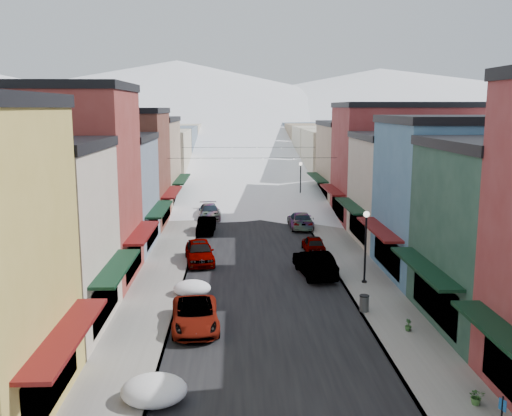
{
  "coord_description": "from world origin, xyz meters",
  "views": [
    {
      "loc": [
        -1.73,
        -14.97,
        10.99
      ],
      "look_at": [
        0.0,
        31.27,
        2.83
      ],
      "focal_mm": 40.0,
      "sensor_mm": 36.0,
      "label": 1
    }
  ],
  "objects": [
    {
      "name": "bldg_r_brick_far",
      "position": [
        14.19,
        39.0,
        5.76
      ],
      "size": [
        13.3,
        9.2,
        11.5
      ],
      "color": "maroon",
      "rests_on": "ground"
    },
    {
      "name": "car_silver_sedan",
      "position": [
        -4.3,
        24.78,
        0.83
      ],
      "size": [
        2.58,
        5.1,
        1.66
      ],
      "primitive_type": "imported",
      "rotation": [
        0.0,
        0.0,
        0.13
      ],
      "color": "#AFB0B8",
      "rests_on": "ground"
    },
    {
      "name": "bldg_r_blue",
      "position": [
        13.19,
        21.0,
        5.26
      ],
      "size": [
        11.3,
        9.2,
        10.5
      ],
      "color": "#3C6789",
      "rests_on": "ground"
    },
    {
      "name": "car_lane_white",
      "position": [
        1.91,
        67.48,
        0.7
      ],
      "size": [
        2.49,
        5.13,
        1.41
      ],
      "primitive_type": "imported",
      "rotation": [
        0.0,
        0.0,
        3.17
      ],
      "color": "silver",
      "rests_on": "ground"
    },
    {
      "name": "car_green_sedan",
      "position": [
        3.5,
        21.3,
        0.85
      ],
      "size": [
        2.49,
        5.36,
        1.7
      ],
      "primitive_type": "imported",
      "rotation": [
        0.0,
        0.0,
        3.28
      ],
      "color": "black",
      "rests_on": "ground"
    },
    {
      "name": "snow_pile_far",
      "position": [
        -4.28,
        41.86,
        0.47
      ],
      "size": [
        2.31,
        2.62,
        0.98
      ],
      "color": "white",
      "rests_on": "ground"
    },
    {
      "name": "snow_pile_near",
      "position": [
        -4.79,
        5.13,
        0.51
      ],
      "size": [
        2.51,
        2.75,
        1.06
      ],
      "color": "white",
      "rests_on": "ground"
    },
    {
      "name": "snow_pile_mid",
      "position": [
        -4.28,
        17.57,
        0.45
      ],
      "size": [
        2.22,
        2.57,
        0.94
      ],
      "color": "white",
      "rests_on": "ground"
    },
    {
      "name": "bldg_l_tan",
      "position": [
        -13.19,
        48.0,
        5.01
      ],
      "size": [
        11.3,
        11.2,
        10.0
      ],
      "color": "#9E8267",
      "rests_on": "ground"
    },
    {
      "name": "trash_can",
      "position": [
        5.2,
        14.13,
        0.61
      ],
      "size": [
        0.53,
        0.53,
        0.9
      ],
      "color": "#4F5254",
      "rests_on": "sidewalk_right"
    },
    {
      "name": "planter_near",
      "position": [
        7.17,
        4.24,
        0.47
      ],
      "size": [
        0.69,
        0.63,
        0.64
      ],
      "primitive_type": "imported",
      "rotation": [
        0.0,
        0.0,
        -0.26
      ],
      "color": "#3B6B30",
      "rests_on": "sidewalk_right"
    },
    {
      "name": "car_white_suv",
      "position": [
        -3.78,
        12.43,
        0.7
      ],
      "size": [
        2.74,
        5.19,
        1.39
      ],
      "primitive_type": "imported",
      "rotation": [
        0.0,
        0.0,
        0.09
      ],
      "color": "white",
      "rests_on": "ground"
    },
    {
      "name": "curb_left",
      "position": [
        -5.05,
        60.0,
        0.07
      ],
      "size": [
        0.1,
        160.0,
        0.15
      ],
      "primitive_type": "cube",
      "color": "slate",
      "rests_on": "ground"
    },
    {
      "name": "streetlamp_far",
      "position": [
        5.76,
        49.35,
        3.14
      ],
      "size": [
        0.39,
        0.39,
        4.75
      ],
      "color": "black",
      "rests_on": "sidewalk_right"
    },
    {
      "name": "car_dark_hatch",
      "position": [
        -4.3,
        34.64,
        0.69
      ],
      "size": [
        1.63,
        4.25,
        1.38
      ],
      "primitive_type": "imported",
      "rotation": [
        0.0,
        0.0,
        -0.04
      ],
      "color": "black",
      "rests_on": "ground"
    },
    {
      "name": "curb_right",
      "position": [
        5.05,
        60.0,
        0.07
      ],
      "size": [
        0.1,
        160.0,
        0.15
      ],
      "primitive_type": "cube",
      "color": "slate",
      "rests_on": "ground"
    },
    {
      "name": "bldg_l_cream",
      "position": [
        -13.19,
        12.5,
        4.76
      ],
      "size": [
        11.3,
        8.2,
        9.5
      ],
      "color": "beige",
      "rests_on": "ground"
    },
    {
      "name": "bldg_l_brick_far",
      "position": [
        -14.19,
        38.0,
        5.51
      ],
      "size": [
        13.3,
        9.2,
        11.0
      ],
      "color": "#5D2B1E",
      "rests_on": "ground"
    },
    {
      "name": "streetlamp_near",
      "position": [
        6.38,
        19.26,
        3.02
      ],
      "size": [
        0.38,
        0.38,
        4.56
      ],
      "color": "black",
      "rests_on": "sidewalk_right"
    },
    {
      "name": "car_black_sedan",
      "position": [
        4.3,
        36.44,
        0.75
      ],
      "size": [
        2.11,
        5.2,
        1.51
      ],
      "primitive_type": "imported",
      "rotation": [
        0.0,
        0.0,
        3.14
      ],
      "color": "black",
      "rests_on": "ground"
    },
    {
      "name": "sidewalk_left",
      "position": [
        -6.6,
        60.0,
        0.07
      ],
      "size": [
        3.2,
        160.0,
        0.15
      ],
      "primitive_type": "cube",
      "color": "gray",
      "rests_on": "ground"
    },
    {
      "name": "bldg_r_tan",
      "position": [
        13.19,
        49.0,
        4.76
      ],
      "size": [
        11.3,
        11.2,
        9.5
      ],
      "color": "#987D64",
      "rests_on": "ground"
    },
    {
      "name": "planter_far",
      "position": [
        6.77,
        11.34,
        0.44
      ],
      "size": [
        0.46,
        0.46,
        0.59
      ],
      "primitive_type": "imported",
      "rotation": [
        0.0,
        0.0,
        0.64
      ],
      "color": "#2D5928",
      "rests_on": "sidewalk_right"
    },
    {
      "name": "distant_blocks",
      "position": [
        0.0,
        83.0,
        4.0
      ],
      "size": [
        34.0,
        55.0,
        8.0
      ],
      "color": "gray",
      "rests_on": "ground"
    },
    {
      "name": "bldg_r_cream",
      "position": [
        13.69,
        30.0,
        4.51
      ],
      "size": [
        12.3,
        9.2,
        9.0
      ],
      "color": "#B7A894",
      "rests_on": "ground"
    },
    {
      "name": "bldg_l_brick_near",
      "position": [
        -13.69,
        20.5,
        6.26
      ],
      "size": [
        12.3,
        8.2,
        12.5
      ],
      "color": "maroon",
      "rests_on": "ground"
    },
    {
      "name": "overhead_cables",
      "position": [
        0.0,
        47.5,
        6.2
      ],
      "size": [
        16.4,
        15.04,
        0.04
      ],
      "color": "black",
      "rests_on": "ground"
    },
    {
      "name": "mountain_ridge",
      "position": [
        -19.47,
        277.18,
        14.36
      ],
      "size": [
        670.0,
        340.0,
        34.0
      ],
      "color": "silver",
      "rests_on": "ground"
    },
    {
      "name": "car_lane_silver",
      "position": [
        -0.95,
        52.94,
        0.67
      ],
      "size": [
        1.83,
        4.03,
        1.34
      ],
      "primitive_type": "imported",
      "rotation": [
        0.0,
        0.0,
        0.06
      ],
      "color": "gray",
      "rests_on": "ground"
    },
    {
      "name": "sidewalk_right",
      "position": [
        6.6,
        60.0,
        0.07
      ],
      "size": [
        3.2,
        160.0,
        0.15
      ],
      "primitive_type": "cube",
      "color": "gray",
      "rests_on": "ground"
    },
    {
      "name": "road",
      "position": [
        0.0,
        60.0,
        0.01
      ],
      "size": [
        10.0,
        160.0,
        0.01
      ],
      "primitive_type": "cube",
      "color": "black",
      "rests_on": "ground"
    },
    {
      "name": "car_gray_suv",
      "position": [
        4.3,
        27.51,
        0.66
      ],
      "size": [
        1.6,
        3.92,
        1.33
      ],
      "primitive_type": "imported",
      "rotation": [
        0.0,
        0.0,
        3.13
      ],
      "color": "gray",
      "rests_on": "ground"
    },
    {
      "name": "bldg_l_grayblue",
      "position": [
        -13.19,
        29.0,
        4.51
      ],
      "size": [
        11.3,
        9.2,
        9.0
      ],
      "color": "slate",
      "rests_on": "ground"
    },
    {
      "name": "car_silver_wagon",
      "position": [
        -4.3,
        41.43,
        0.71
      ],
      "size": [
        2.5,
        5.09,
        1.42
      ],
      "primitive_type": "imported",
      "rotation": [
        0.0,
        0.0,
        0.11
      ],
      "color": "gray",
      "rests_on": "ground"
    }
  ]
}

